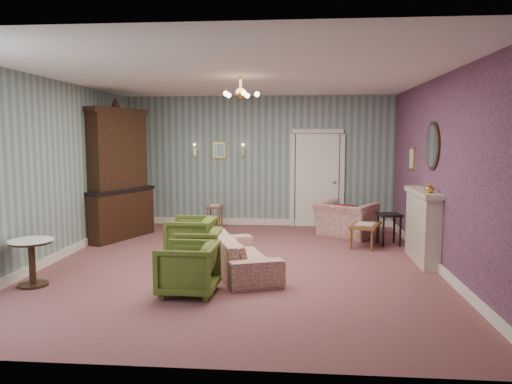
# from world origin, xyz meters

# --- Properties ---
(floor) EXTENTS (7.00, 7.00, 0.00)m
(floor) POSITION_xyz_m (0.00, 0.00, 0.00)
(floor) COLOR brown
(floor) RESTS_ON ground
(ceiling) EXTENTS (7.00, 7.00, 0.00)m
(ceiling) POSITION_xyz_m (0.00, 0.00, 2.90)
(ceiling) COLOR white
(ceiling) RESTS_ON ground
(wall_back) EXTENTS (6.00, 0.00, 6.00)m
(wall_back) POSITION_xyz_m (0.00, 3.50, 1.45)
(wall_back) COLOR slate
(wall_back) RESTS_ON ground
(wall_front) EXTENTS (6.00, 0.00, 6.00)m
(wall_front) POSITION_xyz_m (0.00, -3.50, 1.45)
(wall_front) COLOR slate
(wall_front) RESTS_ON ground
(wall_left) EXTENTS (0.00, 7.00, 7.00)m
(wall_left) POSITION_xyz_m (-3.00, 0.00, 1.45)
(wall_left) COLOR slate
(wall_left) RESTS_ON ground
(wall_right) EXTENTS (0.00, 7.00, 7.00)m
(wall_right) POSITION_xyz_m (3.00, 0.00, 1.45)
(wall_right) COLOR slate
(wall_right) RESTS_ON ground
(wall_right_floral) EXTENTS (0.00, 7.00, 7.00)m
(wall_right_floral) POSITION_xyz_m (2.98, 0.00, 1.45)
(wall_right_floral) COLOR #A2516B
(wall_right_floral) RESTS_ON ground
(door) EXTENTS (1.12, 0.12, 2.16)m
(door) POSITION_xyz_m (1.30, 3.46, 1.08)
(door) COLOR white
(door) RESTS_ON floor
(olive_chair_a) EXTENTS (0.68, 0.72, 0.73)m
(olive_chair_a) POSITION_xyz_m (-0.50, -1.52, 0.36)
(olive_chair_a) COLOR #4B5C20
(olive_chair_a) RESTS_ON floor
(olive_chair_b) EXTENTS (0.63, 0.66, 0.67)m
(olive_chair_b) POSITION_xyz_m (-0.62, -0.25, 0.33)
(olive_chair_b) COLOR #4B5C20
(olive_chair_b) RESTS_ON floor
(olive_chair_c) EXTENTS (0.72, 0.76, 0.76)m
(olive_chair_c) POSITION_xyz_m (-0.85, 0.28, 0.38)
(olive_chair_c) COLOR #4B5C20
(olive_chair_c) RESTS_ON floor
(sofa_chintz) EXTENTS (1.16, 1.94, 0.73)m
(sofa_chintz) POSITION_xyz_m (0.07, -0.46, 0.37)
(sofa_chintz) COLOR #903A41
(sofa_chintz) RESTS_ON floor
(wingback_chair) EXTENTS (1.27, 1.15, 0.93)m
(wingback_chair) POSITION_xyz_m (1.84, 2.31, 0.46)
(wingback_chair) COLOR #903A41
(wingback_chair) RESTS_ON floor
(dresser) EXTENTS (1.12, 1.71, 2.70)m
(dresser) POSITION_xyz_m (-2.65, 1.78, 1.35)
(dresser) COLOR black
(dresser) RESTS_ON floor
(fireplace) EXTENTS (0.30, 1.40, 1.16)m
(fireplace) POSITION_xyz_m (2.86, 0.40, 0.58)
(fireplace) COLOR beige
(fireplace) RESTS_ON floor
(mantel_vase) EXTENTS (0.15, 0.15, 0.15)m
(mantel_vase) POSITION_xyz_m (2.84, 0.00, 1.23)
(mantel_vase) COLOR gold
(mantel_vase) RESTS_ON fireplace
(oval_mirror) EXTENTS (0.04, 0.76, 0.84)m
(oval_mirror) POSITION_xyz_m (2.96, 0.40, 1.85)
(oval_mirror) COLOR white
(oval_mirror) RESTS_ON wall_right
(framed_print) EXTENTS (0.04, 0.34, 0.42)m
(framed_print) POSITION_xyz_m (2.97, 1.75, 1.60)
(framed_print) COLOR gold
(framed_print) RESTS_ON wall_right
(coffee_table) EXTENTS (0.69, 0.92, 0.42)m
(coffee_table) POSITION_xyz_m (2.11, 1.46, 0.21)
(coffee_table) COLOR brown
(coffee_table) RESTS_ON floor
(side_table_black) EXTENTS (0.45, 0.45, 0.59)m
(side_table_black) POSITION_xyz_m (2.56, 1.59, 0.30)
(side_table_black) COLOR black
(side_table_black) RESTS_ON floor
(pedestal_table) EXTENTS (0.61, 0.61, 0.64)m
(pedestal_table) POSITION_xyz_m (-2.65, -1.37, 0.32)
(pedestal_table) COLOR black
(pedestal_table) RESTS_ON floor
(nesting_table) EXTENTS (0.33, 0.42, 0.54)m
(nesting_table) POSITION_xyz_m (-0.92, 2.94, 0.27)
(nesting_table) COLOR brown
(nesting_table) RESTS_ON floor
(gilt_mirror_back) EXTENTS (0.28, 0.06, 0.36)m
(gilt_mirror_back) POSITION_xyz_m (-0.90, 3.46, 1.70)
(gilt_mirror_back) COLOR gold
(gilt_mirror_back) RESTS_ON wall_back
(sconce_left) EXTENTS (0.16, 0.12, 0.30)m
(sconce_left) POSITION_xyz_m (-1.45, 3.44, 1.70)
(sconce_left) COLOR gold
(sconce_left) RESTS_ON wall_back
(sconce_right) EXTENTS (0.16, 0.12, 0.30)m
(sconce_right) POSITION_xyz_m (-0.35, 3.44, 1.70)
(sconce_right) COLOR gold
(sconce_right) RESTS_ON wall_back
(chandelier) EXTENTS (0.56, 0.56, 0.36)m
(chandelier) POSITION_xyz_m (0.00, 0.00, 2.63)
(chandelier) COLOR gold
(chandelier) RESTS_ON ceiling
(burgundy_cushion) EXTENTS (0.41, 0.28, 0.39)m
(burgundy_cushion) POSITION_xyz_m (1.79, 2.16, 0.48)
(burgundy_cushion) COLOR #5C171A
(burgundy_cushion) RESTS_ON wingback_chair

